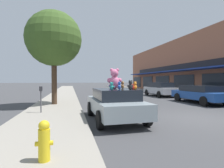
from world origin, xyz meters
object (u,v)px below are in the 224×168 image
Objects in this scene: teddy_bear_teal at (112,86)px; fire_hydrant at (44,141)px; teddy_bear_orange at (135,86)px; teddy_bear_red at (133,87)px; parking_meter at (41,96)px; teddy_bear_brown at (123,85)px; teddy_bear_giant at (114,79)px; plush_art_car at (115,103)px; parked_car_far_right at (160,89)px; street_tree at (54,39)px; teddy_bear_black at (130,85)px; parked_car_far_center at (200,93)px; teddy_bear_purple at (111,85)px; teddy_bear_blue at (119,86)px.

teddy_bear_teal reaches higher than fire_hydrant.
teddy_bear_teal is 0.93m from teddy_bear_orange.
teddy_bear_red is 0.14m from teddy_bear_orange.
teddy_bear_teal is 1.35× the size of teddy_bear_red.
teddy_bear_red is at bearing -36.14° from parking_meter.
fire_hydrant is (-2.83, -2.75, -0.91)m from teddy_bear_red.
teddy_bear_brown reaches higher than teddy_bear_teal.
teddy_bear_giant is 2.88× the size of teddy_bear_teal.
plush_art_car is 1.28m from teddy_bear_orange.
teddy_bear_orange is at bearing -55.98° from plush_art_car.
teddy_bear_teal is at bearing -126.47° from parked_car_far_right.
plush_art_car is 1.18m from teddy_bear_teal.
street_tree is (-10.46, -5.01, 3.61)m from parked_car_far_right.
teddy_bear_black is 0.08× the size of parked_car_far_right.
fire_hydrant is at bearing -4.20° from teddy_bear_brown.
teddy_bear_teal is at bearing 54.40° from fire_hydrant.
parking_meter is (-10.83, -2.11, 0.22)m from parked_car_far_center.
teddy_bear_purple is 0.06× the size of parked_car_far_right.
teddy_bear_red is at bearing -135.97° from teddy_bear_teal.
street_tree reaches higher than teddy_bear_blue.
teddy_bear_giant is 0.15× the size of street_tree.
teddy_bear_brown is at bearing 124.70° from teddy_bear_purple.
teddy_bear_orange is at bearing -58.61° from street_tree.
teddy_bear_giant is 1.20m from teddy_bear_black.
teddy_bear_brown is at bearing -172.28° from teddy_bear_giant.
plush_art_car is at bearing -135.31° from teddy_bear_blue.
teddy_bear_purple is at bearing -130.27° from parked_car_far_right.
teddy_bear_brown is (-0.10, 1.02, 0.05)m from teddy_bear_red.
teddy_bear_red is 0.04× the size of street_tree.
teddy_bear_purple is 1.19× the size of teddy_bear_red.
teddy_bear_brown reaches higher than teddy_bear_purple.
teddy_bear_giant is 1.18m from teddy_bear_orange.
parked_car_far_right is 5.84× the size of fire_hydrant.
teddy_bear_teal is 0.07× the size of parked_car_far_center.
teddy_bear_brown is 1.02× the size of teddy_bear_blue.
teddy_bear_blue reaches higher than fire_hydrant.
street_tree is at bearing 174.94° from parked_car_far_center.
teddy_bear_blue is 0.41× the size of fire_hydrant.
teddy_bear_giant reaches higher than teddy_bear_teal.
teddy_bear_brown reaches higher than teddy_bear_orange.
plush_art_car is 1.30m from teddy_bear_black.
teddy_bear_blue reaches higher than teddy_bear_teal.
teddy_bear_blue is 4.01m from parking_meter.
parking_meter is at bearing -83.48° from teddy_bear_brown.
parked_car_far_right is 0.76× the size of street_tree.
fire_hydrant is (-9.93, -7.59, -0.20)m from parked_car_far_center.
plush_art_car is 1.22m from teddy_bear_purple.
plush_art_car is at bearing -152.55° from parked_car_far_center.
plush_art_car is 4.53× the size of teddy_bear_giant.
plush_art_car is 17.64× the size of teddy_bear_red.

